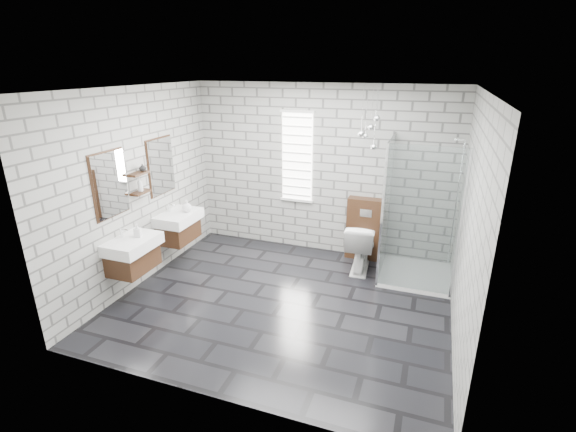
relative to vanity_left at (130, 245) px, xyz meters
The scene contains 20 objects.
floor 2.12m from the vanity_left, 15.38° to the left, with size 4.20×3.60×0.02m, color black.
ceiling 2.78m from the vanity_left, 15.38° to the left, with size 4.20×3.60×0.02m, color white.
wall_back 3.07m from the vanity_left, 50.75° to the left, with size 4.20×0.02×2.70m, color #A0A09B.
wall_front 2.38m from the vanity_left, 33.98° to the right, with size 4.20×0.02×2.70m, color #A0A09B.
wall_left 0.82m from the vanity_left, 111.14° to the left, with size 0.02×3.60×2.70m, color #A0A09B.
wall_right 4.09m from the vanity_left, ahead, with size 0.02×3.60×2.70m, color #A0A09B.
vanity_left is the anchor object (origin of this frame).
vanity_right 1.05m from the vanity_left, 90.00° to the left, with size 0.47×0.70×1.57m.
shelf_lower 0.75m from the vanity_left, 104.51° to the left, with size 0.14×0.30×0.03m, color #3D2312.
shelf_upper 0.96m from the vanity_left, 104.51° to the left, with size 0.14×0.30×0.03m, color #3D2312.
window 2.87m from the vanity_left, 56.84° to the left, with size 0.56×0.05×1.48m.
cistern_panel 3.50m from the vanity_left, 39.60° to the left, with size 0.60×0.20×1.00m, color #3D2312.
flush_plate 3.42m from the vanity_left, 38.25° to the left, with size 0.18×0.01×0.12m, color silver.
shower_enclosure 3.82m from the vanity_left, 26.61° to the left, with size 1.00×1.00×2.03m.
pendant_cluster 3.54m from the vanity_left, 34.85° to the left, with size 0.27×0.26×0.87m.
toilet 3.26m from the vanity_left, 33.78° to the left, with size 0.42×0.74×0.76m, color white.
soap_bottle_a 0.21m from the vanity_left, 43.15° to the left, with size 0.08×0.08×0.18m, color #B2B2B2.
soap_bottle_b 1.16m from the vanity_left, 82.84° to the left, with size 0.15×0.15×0.19m, color #B2B2B2.
soap_bottle_c 0.83m from the vanity_left, 103.59° to the left, with size 0.07×0.07×0.19m, color #B2B2B2.
vase 1.06m from the vanity_left, 101.39° to the left, with size 0.10×0.10×0.10m, color #B2B2B2.
Camera 1 is at (1.67, -4.49, 2.95)m, focal length 26.00 mm.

